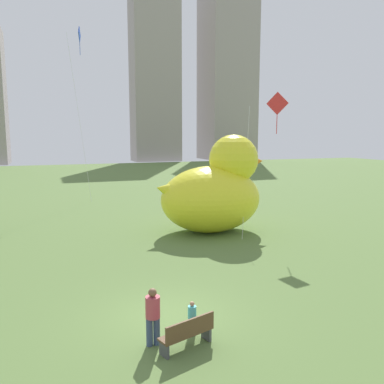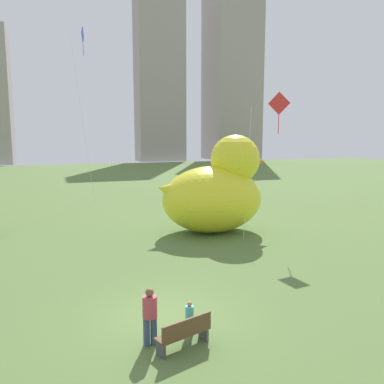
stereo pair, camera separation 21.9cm
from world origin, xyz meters
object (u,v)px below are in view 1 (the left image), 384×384
Objects in this scene: person_adult at (153,314)px; kite_blue at (79,43)px; person_child at (192,316)px; park_bench at (188,332)px; kite_red at (275,108)px; giant_inflatable_duck at (215,191)px.

kite_blue reaches higher than person_adult.
person_adult is 0.11× the size of kite_blue.
person_adult is 1.63× the size of person_child.
park_bench is 15.20m from kite_red.
giant_inflatable_duck is (6.82, 11.40, 1.56)m from person_adult.
person_adult is at bearing -120.88° from giant_inflatable_duck.
person_child is at bearing 8.62° from person_adult.
park_bench is 0.20× the size of kite_red.
kite_red reaches higher than person_adult.
person_adult is at bearing -171.38° from person_child.
kite_blue reaches higher than giant_inflatable_duck.
person_child is 0.07× the size of kite_blue.
person_child is at bearing 61.33° from park_bench.
park_bench is 1.07m from person_adult.
kite_red is (2.96, -1.69, 4.79)m from giant_inflatable_duck.
kite_blue is 19.59m from kite_red.
kite_blue is at bearing 119.54° from kite_red.
person_adult is (-0.83, 0.52, 0.43)m from park_bench.
kite_blue is 1.81× the size of kite_red.
giant_inflatable_duck is (5.60, 11.22, 1.91)m from person_child.
person_child is 0.14× the size of giant_inflatable_duck.
park_bench is 1.01× the size of person_adult.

